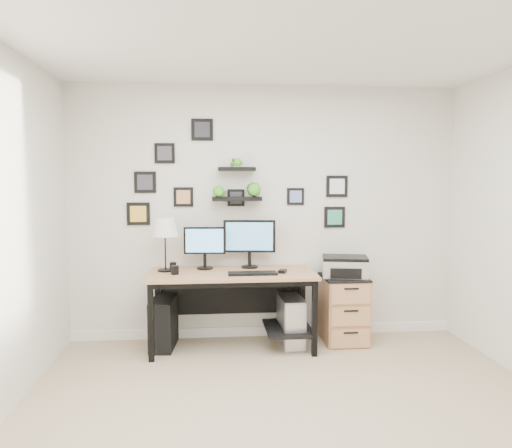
{
  "coord_description": "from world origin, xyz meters",
  "views": [
    {
      "loc": [
        -0.58,
        -3.13,
        1.66
      ],
      "look_at": [
        -0.11,
        1.83,
        1.2
      ],
      "focal_mm": 35.0,
      "sensor_mm": 36.0,
      "label": 1
    }
  ],
  "objects": [
    {
      "name": "room",
      "position": [
        0.0,
        1.98,
        0.05
      ],
      "size": [
        4.0,
        4.0,
        4.0
      ],
      "color": "tan",
      "rests_on": "ground"
    },
    {
      "name": "desk",
      "position": [
        -0.33,
        1.67,
        0.63
      ],
      "size": [
        1.6,
        0.7,
        0.75
      ],
      "color": "tan",
      "rests_on": "ground"
    },
    {
      "name": "monitor_left",
      "position": [
        -0.63,
        1.83,
        1.0
      ],
      "size": [
        0.42,
        0.17,
        0.42
      ],
      "color": "black",
      "rests_on": "desk"
    },
    {
      "name": "monitor_right",
      "position": [
        -0.18,
        1.86,
        1.04
      ],
      "size": [
        0.53,
        0.19,
        0.49
      ],
      "color": "black",
      "rests_on": "desk"
    },
    {
      "name": "keyboard",
      "position": [
        -0.18,
        1.5,
        0.76
      ],
      "size": [
        0.46,
        0.15,
        0.02
      ],
      "primitive_type": "cube",
      "rotation": [
        0.0,
        0.0,
        0.01
      ],
      "color": "black",
      "rests_on": "desk"
    },
    {
      "name": "mouse",
      "position": [
        0.12,
        1.56,
        0.77
      ],
      "size": [
        0.1,
        0.12,
        0.03
      ],
      "primitive_type": "cube",
      "rotation": [
        0.0,
        0.0,
        -0.4
      ],
      "color": "black",
      "rests_on": "desk"
    },
    {
      "name": "table_lamp",
      "position": [
        -1.01,
        1.76,
        1.17
      ],
      "size": [
        0.26,
        0.26,
        0.52
      ],
      "color": "black",
      "rests_on": "desk"
    },
    {
      "name": "mug",
      "position": [
        -0.91,
        1.58,
        0.79
      ],
      "size": [
        0.07,
        0.07,
        0.08
      ],
      "primitive_type": "cylinder",
      "color": "black",
      "rests_on": "desk"
    },
    {
      "name": "pen_cup",
      "position": [
        -0.94,
        1.77,
        0.79
      ],
      "size": [
        0.07,
        0.07,
        0.08
      ],
      "primitive_type": "cylinder",
      "color": "black",
      "rests_on": "desk"
    },
    {
      "name": "pc_tower_black",
      "position": [
        -1.04,
        1.72,
        0.24
      ],
      "size": [
        0.26,
        0.5,
        0.49
      ],
      "primitive_type": "cube",
      "rotation": [
        0.0,
        0.0,
        -0.09
      ],
      "color": "black",
      "rests_on": "ground"
    },
    {
      "name": "pc_tower_grey",
      "position": [
        0.22,
        1.67,
        0.24
      ],
      "size": [
        0.23,
        0.49,
        0.48
      ],
      "color": "gray",
      "rests_on": "ground"
    },
    {
      "name": "file_cabinet",
      "position": [
        0.77,
        1.72,
        0.34
      ],
      "size": [
        0.43,
        0.53,
        0.67
      ],
      "color": "tan",
      "rests_on": "ground"
    },
    {
      "name": "printer",
      "position": [
        0.78,
        1.72,
        0.77
      ],
      "size": [
        0.5,
        0.43,
        0.2
      ],
      "color": "silver",
      "rests_on": "file_cabinet"
    },
    {
      "name": "wall_decor",
      "position": [
        -0.32,
        1.93,
        1.62
      ],
      "size": [
        2.27,
        0.18,
        1.11
      ],
      "color": "black",
      "rests_on": "ground"
    }
  ]
}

